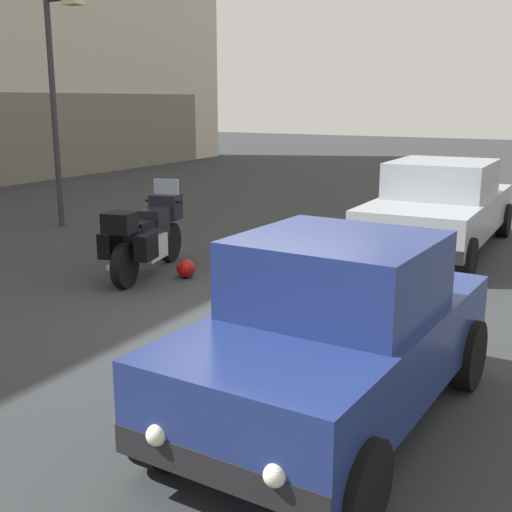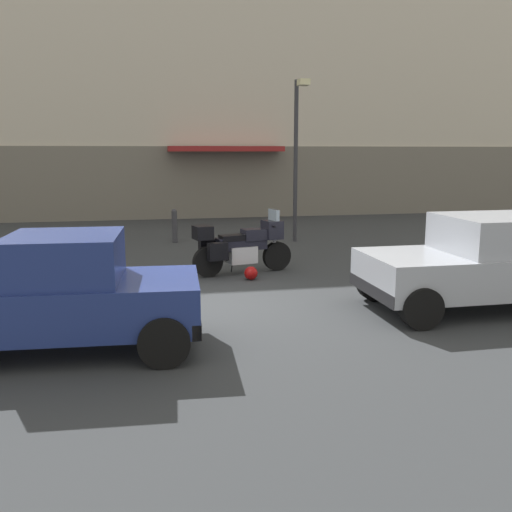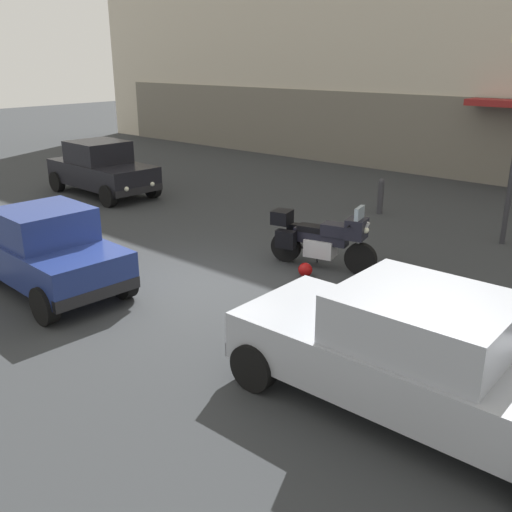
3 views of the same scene
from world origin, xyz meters
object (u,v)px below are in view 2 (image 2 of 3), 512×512
Objects in this scene: helmet at (251,273)px; car_sedan_far at (498,262)px; car_compact_side at (67,295)px; motorcycle at (241,245)px; streetlamp_curbside at (297,144)px; bollard_curbside at (175,225)px.

car_sedan_far is (3.68, -2.82, 0.64)m from helmet.
car_compact_side is (-6.80, -0.80, -0.01)m from car_sedan_far.
helmet is 0.06× the size of car_sedan_far.
car_sedan_far reaches higher than motorcycle.
helmet is at bearing -127.60° from car_compact_side.
helmet is at bearing 142.06° from car_sedan_far.
streetlamp_curbside is at bearing -119.97° from car_compact_side.
streetlamp_curbside is at bearing -10.51° from bollard_curbside.
car_compact_side reaches higher than motorcycle.
helmet is 4.68m from car_sedan_far.
bollard_curbside is at bearing 91.36° from motorcycle.
bollard_curbside is (-3.47, 0.64, -2.28)m from streetlamp_curbside.
bollard_curbside is (-4.95, 8.00, -0.27)m from car_sedan_far.
streetlamp_curbside reaches higher than bollard_curbside.
car_sedan_far is (3.77, -3.45, 0.16)m from motorcycle.
car_compact_side is at bearing -130.77° from helmet.
helmet is 0.08× the size of car_compact_side.
bollard_curbside is at bearing 169.49° from streetlamp_curbside.
motorcycle is at bearing -122.34° from car_compact_side.
car_compact_side is at bearing -101.91° from bollard_curbside.
motorcycle is 5.23m from car_compact_side.
motorcycle is 2.30× the size of bollard_curbside.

